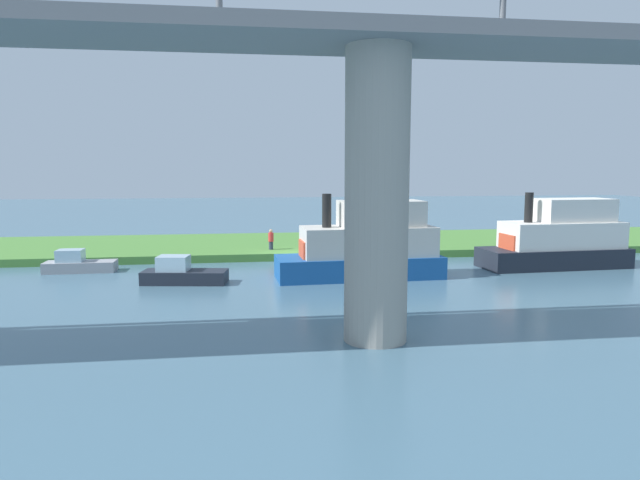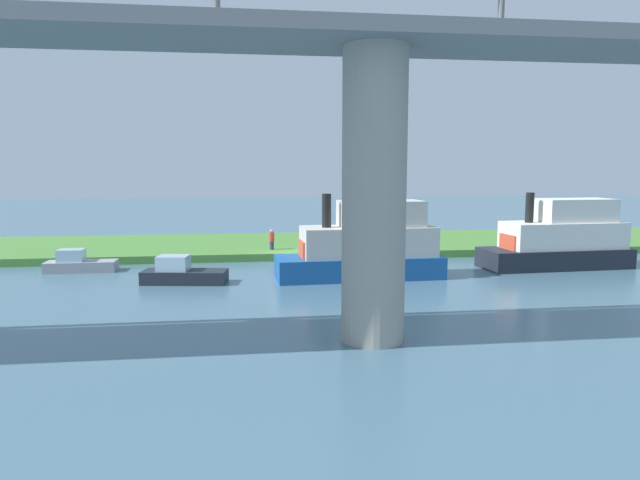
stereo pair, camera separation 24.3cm
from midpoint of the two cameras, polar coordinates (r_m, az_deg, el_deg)
name	(u,v)px [view 1 (the left image)]	position (r m, az deg, el deg)	size (l,w,h in m)	color
ground_plane	(289,261)	(36.95, -3.28, -2.14)	(160.00, 160.00, 0.00)	#476B7F
grassy_bank	(283,245)	(42.83, -3.96, -0.50)	(80.00, 12.00, 0.50)	#4C8438
bridge_pylon	(377,198)	(19.52, 5.38, 4.27)	(2.21, 2.21, 10.06)	#9E998E
bridge_span	(379,30)	(20.02, 5.57, 20.27)	(73.66, 4.30, 3.25)	slate
person_on_bank	(271,239)	(38.72, -5.14, 0.07)	(0.46, 0.46, 1.39)	#2D334C
mooring_post	(424,241)	(40.63, 10.28, -0.06)	(0.20, 0.20, 0.86)	brown
pontoon_yellow	(559,240)	(37.39, 22.74, 0.04)	(9.11, 3.46, 4.58)	#1E232D
motorboat_red	(78,264)	(35.99, -23.36, -2.22)	(3.99, 1.44, 1.33)	#99999E
riverboat_paddlewheel	(182,274)	(30.70, -13.94, -3.30)	(4.56, 2.21, 1.46)	#1E232D
houseboat_blue	(365,247)	(31.30, 4.31, -0.66)	(9.22, 3.40, 4.66)	#195199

